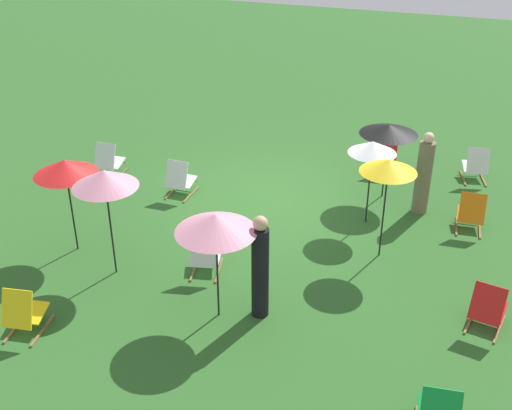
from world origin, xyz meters
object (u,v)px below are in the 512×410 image
at_px(umbrella_1, 389,166).
at_px(deckchair_4, 386,156).
at_px(umbrella_3, 65,167).
at_px(person_0, 424,175).
at_px(umbrella_2, 389,130).
at_px(deckchair_7, 488,308).
at_px(deckchair_1, 24,313).
at_px(umbrella_5, 216,223).
at_px(deckchair_0, 476,165).
at_px(deckchair_3, 471,213).
at_px(deckchair_6, 109,161).
at_px(umbrella_0, 373,148).
at_px(deckchair_9, 205,255).
at_px(person_1, 260,269).
at_px(umbrella_4, 105,179).
at_px(deckchair_8, 180,180).

bearing_deg(umbrella_1, deckchair_4, -82.15).
height_order(umbrella_3, person_0, umbrella_3).
distance_m(umbrella_3, person_0, 6.92).
bearing_deg(umbrella_2, umbrella_3, 38.79).
relative_size(deckchair_7, umbrella_3, 0.46).
distance_m(deckchair_1, umbrella_5, 3.24).
relative_size(deckchair_0, deckchair_4, 1.02).
bearing_deg(umbrella_3, deckchair_0, -141.28).
bearing_deg(deckchair_0, deckchair_1, 38.60).
height_order(deckchair_3, umbrella_5, umbrella_5).
height_order(umbrella_1, umbrella_2, umbrella_1).
relative_size(deckchair_1, deckchair_6, 1.00).
height_order(deckchair_0, umbrella_2, umbrella_2).
bearing_deg(umbrella_0, deckchair_1, 50.14).
height_order(deckchair_3, umbrella_3, umbrella_3).
bearing_deg(deckchair_4, deckchair_0, 179.75).
bearing_deg(umbrella_5, deckchair_4, -104.40).
distance_m(deckchair_9, umbrella_5, 1.81).
height_order(umbrella_0, umbrella_1, umbrella_1).
xyz_separation_m(deckchair_7, person_1, (3.41, 0.84, 0.50)).
xyz_separation_m(deckchair_9, umbrella_2, (-2.44, -3.94, 1.17)).
height_order(umbrella_3, umbrella_5, umbrella_5).
relative_size(umbrella_0, person_0, 1.00).
bearing_deg(umbrella_1, deckchair_7, 141.42).
bearing_deg(umbrella_5, person_1, -158.00).
bearing_deg(umbrella_1, umbrella_0, -67.58).
bearing_deg(deckchair_4, umbrella_1, 93.19).
bearing_deg(umbrella_2, person_0, 152.64).
bearing_deg(deckchair_7, deckchair_0, -74.23).
xyz_separation_m(deckchair_4, umbrella_3, (4.86, 5.33, 1.31)).
distance_m(umbrella_3, umbrella_5, 3.38).
bearing_deg(deckchair_6, deckchair_9, 139.10).
relative_size(deckchair_9, person_0, 0.49).
height_order(deckchair_4, umbrella_0, umbrella_0).
relative_size(deckchair_1, umbrella_5, 0.45).
bearing_deg(umbrella_4, deckchair_9, -160.85).
xyz_separation_m(umbrella_2, umbrella_4, (3.94, 4.46, 0.30)).
height_order(deckchair_0, deckchair_6, same).
relative_size(deckchair_9, umbrella_1, 0.44).
height_order(deckchair_1, umbrella_4, umbrella_4).
bearing_deg(umbrella_3, deckchair_8, -108.73).
bearing_deg(umbrella_2, deckchair_9, 58.26).
bearing_deg(deckchair_1, umbrella_0, -139.12).
bearing_deg(umbrella_5, deckchair_6, -42.10).
bearing_deg(person_1, umbrella_3, -145.86).
bearing_deg(deckchair_8, deckchair_7, 159.69).
relative_size(deckchair_3, deckchair_4, 1.00).
distance_m(deckchair_6, deckchair_9, 4.62).
height_order(umbrella_0, umbrella_5, umbrella_5).
height_order(deckchair_9, person_1, person_1).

